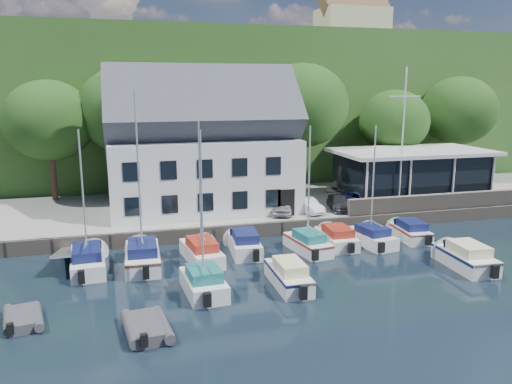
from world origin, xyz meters
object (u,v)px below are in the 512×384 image
boat_r2_1 (202,210)px  boat_r2_2 (288,273)px  boat_r1_3 (244,242)px  car_silver (282,205)px  car_white (308,205)px  boat_r2_4 (465,255)px  boat_r1_7 (410,229)px  car_dgrey (339,203)px  club_pavilion (411,173)px  flagpole (402,139)px  boat_r1_1 (139,188)px  boat_r1_6 (373,184)px  boat_r1_5 (336,236)px  dinghy_0 (23,317)px  boat_r1_2 (200,191)px  dinghy_1 (147,325)px  boat_r1_4 (309,187)px  harbor_building (203,153)px  car_blue (363,199)px  boat_r1_0 (83,194)px

boat_r2_1 → boat_r2_2: (4.51, -0.20, -3.67)m
boat_r1_3 → boat_r2_2: boat_r1_3 is taller
car_silver → car_white: size_ratio=1.08×
boat_r1_3 → boat_r2_4: 13.25m
car_white → boat_r1_7: size_ratio=0.63×
boat_r2_1 → boat_r2_2: bearing=-6.6°
car_dgrey → car_silver: bearing=-166.7°
club_pavilion → boat_r2_4: club_pavilion is taller
flagpole → boat_r1_1: size_ratio=1.15×
car_white → boat_r1_6: (2.35, -5.69, 2.60)m
car_silver → boat_r1_5: (2.05, -5.41, -0.94)m
flagpole → dinghy_0: bearing=-155.6°
car_silver → boat_r1_2: size_ratio=0.42×
flagpole → dinghy_1: size_ratio=3.37×
boat_r2_4 → dinghy_1: size_ratio=1.88×
club_pavilion → boat_r1_4: 15.63m
boat_r1_5 → boat_r1_7: bearing=1.8°
harbor_building → car_blue: harbor_building is taller
boat_r2_1 → car_silver: bearing=50.5°
boat_r1_4 → boat_r1_6: bearing=-5.8°
boat_r2_1 → boat_r2_2: boat_r2_1 is taller
car_dgrey → boat_r1_5: car_dgrey is taller
boat_r2_2 → dinghy_0: boat_r2_2 is taller
boat_r1_7 → boat_r2_1: size_ratio=0.61×
boat_r1_0 → boat_r1_7: bearing=-2.6°
car_blue → boat_r1_4: 10.08m
car_blue → boat_r1_5: size_ratio=0.63×
boat_r1_1 → boat_r1_3: size_ratio=1.62×
club_pavilion → flagpole: 5.60m
boat_r1_1 → car_silver: bearing=31.5°
car_silver → boat_r1_1: boat_r1_1 is taller
boat_r1_1 → boat_r1_3: boat_r1_1 is taller
car_blue → boat_r2_4: size_ratio=0.59×
boat_r1_0 → dinghy_1: bearing=-75.5°
car_dgrey → car_blue: size_ratio=1.04×
boat_r1_3 → boat_r1_4: 5.38m
car_blue → boat_r1_1: size_ratio=0.38×
boat_r2_1 → boat_r1_3: bearing=53.9°
car_white → boat_r1_3: car_white is taller
car_dgrey → dinghy_1: size_ratio=1.16×
boat_r1_7 → boat_r2_4: (0.06, -5.81, 0.09)m
flagpole → boat_r1_1: flagpole is taller
club_pavilion → car_silver: size_ratio=3.63×
harbor_building → boat_r2_1: bearing=-99.3°
boat_r1_2 → boat_r2_4: 16.01m
boat_r1_4 → boat_r1_7: (7.82, 0.72, -3.59)m
harbor_building → boat_r2_2: bearing=-81.4°
car_dgrey → dinghy_1: 21.31m
boat_r1_6 → boat_r1_2: bearing=171.4°
club_pavilion → dinghy_0: club_pavilion is taller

